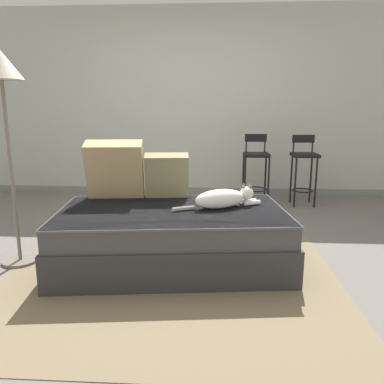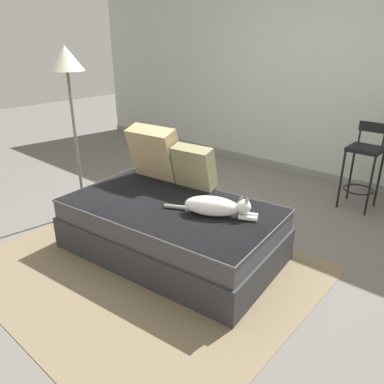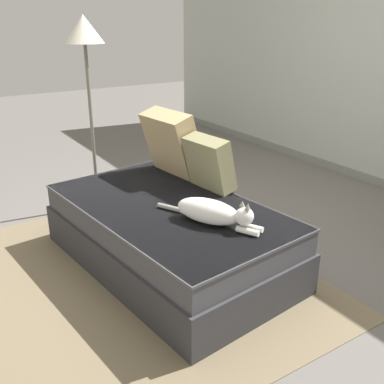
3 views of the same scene
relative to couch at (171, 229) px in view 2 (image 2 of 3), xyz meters
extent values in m
plane|color=#66605B|center=(0.00, 0.40, -0.23)|extent=(16.00, 16.00, 0.00)
cube|color=#B7BCB2|center=(0.00, 2.65, 1.07)|extent=(8.00, 0.10, 2.60)
cube|color=gray|center=(0.00, 2.60, -0.19)|extent=(8.00, 0.02, 0.09)
cube|color=#75664C|center=(0.00, -0.30, -0.23)|extent=(2.47, 2.11, 0.01)
cube|color=#353539|center=(0.00, 0.00, -0.09)|extent=(1.87, 1.20, 0.28)
cube|color=#47474C|center=(0.00, 0.00, 0.14)|extent=(1.83, 1.15, 0.17)
cube|color=#525257|center=(0.00, 0.00, 0.21)|extent=(1.84, 1.17, 0.02)
cube|color=tan|center=(-0.53, 0.35, 0.48)|extent=(0.51, 0.36, 0.51)
cube|color=#847F56|center=(-0.09, 0.40, 0.42)|extent=(0.40, 0.26, 0.40)
ellipsoid|color=white|center=(0.37, 0.07, 0.30)|extent=(0.45, 0.34, 0.15)
sphere|color=white|center=(0.59, 0.18, 0.32)|extent=(0.11, 0.11, 0.11)
cone|color=gray|center=(0.56, 0.18, 0.39)|extent=(0.03, 0.03, 0.04)
cone|color=gray|center=(0.61, 0.18, 0.39)|extent=(0.03, 0.03, 0.04)
cylinder|color=white|center=(0.64, 0.17, 0.24)|extent=(0.14, 0.09, 0.04)
cylinder|color=white|center=(0.61, 0.22, 0.24)|extent=(0.14, 0.09, 0.04)
cylinder|color=gray|center=(0.09, -0.03, 0.24)|extent=(0.17, 0.11, 0.03)
cylinder|color=black|center=(0.71, 1.85, 0.08)|extent=(0.02, 0.02, 0.63)
cylinder|color=black|center=(1.01, 1.85, 0.08)|extent=(0.02, 0.02, 0.63)
cylinder|color=black|center=(0.71, 2.14, 0.08)|extent=(0.02, 0.02, 0.63)
cylinder|color=black|center=(1.01, 2.14, 0.08)|extent=(0.02, 0.02, 0.63)
torus|color=black|center=(0.86, 1.99, -0.03)|extent=(0.31, 0.31, 0.02)
cube|color=black|center=(0.86, 1.99, 0.42)|extent=(0.32, 0.32, 0.04)
cylinder|color=black|center=(0.74, 2.12, 0.51)|extent=(0.02, 0.02, 0.22)
cylinder|color=black|center=(0.98, 2.12, 0.51)|extent=(0.02, 0.02, 0.22)
cube|color=black|center=(0.86, 2.12, 0.62)|extent=(0.28, 0.03, 0.10)
cylinder|color=slate|center=(-1.24, -0.03, -0.22)|extent=(0.28, 0.28, 0.02)
cylinder|color=slate|center=(-1.24, -0.03, 0.48)|extent=(0.03, 0.03, 1.43)
cone|color=beige|center=(-1.24, -0.03, 1.31)|extent=(0.32, 0.32, 0.22)
camera|label=1|loc=(0.32, -2.80, 0.99)|focal=35.00mm
camera|label=2|loc=(1.96, -1.97, 1.49)|focal=35.00mm
camera|label=3|loc=(2.43, -1.36, 1.41)|focal=42.00mm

